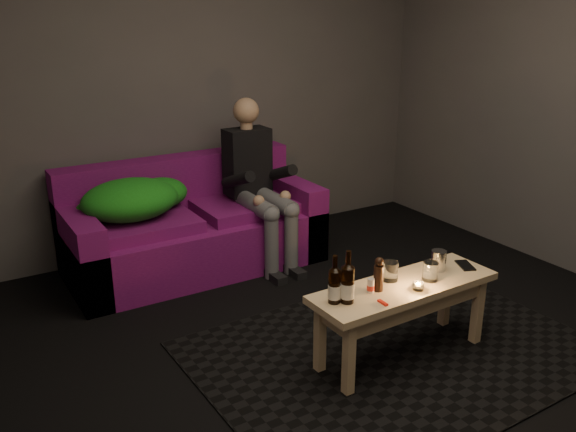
{
  "coord_description": "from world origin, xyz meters",
  "views": [
    {
      "loc": [
        -1.96,
        -2.2,
        1.86
      ],
      "look_at": [
        0.02,
        1.04,
        0.55
      ],
      "focal_mm": 38.0,
      "sensor_mm": 36.0,
      "label": 1
    }
  ],
  "objects_px": {
    "sofa": "(192,229)",
    "beer_bottle_a": "(334,285)",
    "coffee_table": "(404,297)",
    "person": "(257,180)",
    "steel_cup": "(438,261)",
    "beer_bottle_b": "(348,284)"
  },
  "relations": [
    {
      "from": "person",
      "to": "steel_cup",
      "type": "distance_m",
      "value": 1.64
    },
    {
      "from": "sofa",
      "to": "beer_bottle_a",
      "type": "distance_m",
      "value": 1.79
    },
    {
      "from": "person",
      "to": "beer_bottle_a",
      "type": "bearing_deg",
      "value": -105.33
    },
    {
      "from": "beer_bottle_a",
      "to": "beer_bottle_b",
      "type": "bearing_deg",
      "value": -28.59
    },
    {
      "from": "person",
      "to": "steel_cup",
      "type": "bearing_deg",
      "value": -79.72
    },
    {
      "from": "coffee_table",
      "to": "beer_bottle_b",
      "type": "bearing_deg",
      "value": -178.46
    },
    {
      "from": "steel_cup",
      "to": "beer_bottle_b",
      "type": "bearing_deg",
      "value": -175.65
    },
    {
      "from": "beer_bottle_b",
      "to": "person",
      "type": "bearing_deg",
      "value": 76.84
    },
    {
      "from": "person",
      "to": "beer_bottle_b",
      "type": "bearing_deg",
      "value": -103.16
    },
    {
      "from": "sofa",
      "to": "coffee_table",
      "type": "distance_m",
      "value": 1.86
    },
    {
      "from": "steel_cup",
      "to": "coffee_table",
      "type": "bearing_deg",
      "value": -171.77
    },
    {
      "from": "coffee_table",
      "to": "beer_bottle_a",
      "type": "relative_size",
      "value": 4.28
    },
    {
      "from": "person",
      "to": "coffee_table",
      "type": "distance_m",
      "value": 1.67
    },
    {
      "from": "sofa",
      "to": "beer_bottle_a",
      "type": "height_order",
      "value": "sofa"
    },
    {
      "from": "beer_bottle_a",
      "to": "steel_cup",
      "type": "relative_size",
      "value": 2.18
    },
    {
      "from": "coffee_table",
      "to": "steel_cup",
      "type": "distance_m",
      "value": 0.32
    },
    {
      "from": "beer_bottle_b",
      "to": "steel_cup",
      "type": "distance_m",
      "value": 0.68
    },
    {
      "from": "person",
      "to": "beer_bottle_a",
      "type": "height_order",
      "value": "person"
    },
    {
      "from": "coffee_table",
      "to": "beer_bottle_b",
      "type": "relative_size",
      "value": 3.93
    },
    {
      "from": "person",
      "to": "coffee_table",
      "type": "bearing_deg",
      "value": -89.74
    },
    {
      "from": "person",
      "to": "coffee_table",
      "type": "relative_size",
      "value": 1.12
    },
    {
      "from": "steel_cup",
      "to": "person",
      "type": "bearing_deg",
      "value": 100.28
    }
  ]
}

